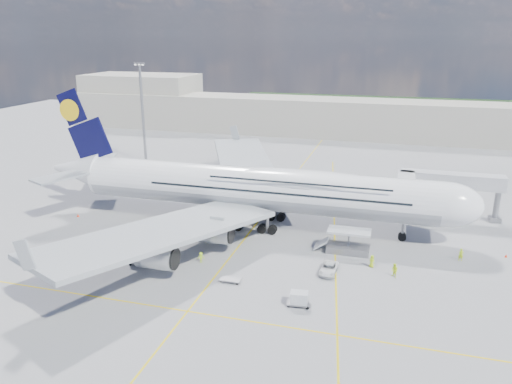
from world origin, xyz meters
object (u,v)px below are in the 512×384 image
(crew_van, at_px, (372,261))
(dolly_back, at_px, (111,250))
(crew_nose, at_px, (461,255))
(cone_tail, at_px, (78,215))
(dolly_row_c, at_px, (178,237))
(cone_wing_left_inner, at_px, (205,190))
(dolly_nose_far, at_px, (299,298))
(crew_tug, at_px, (201,257))
(jet_bridge, at_px, (434,184))
(catering_truck_outer, at_px, (242,172))
(cargo_loader, at_px, (347,244))
(cone_nose, at_px, (506,256))
(cone_wing_right_outer, at_px, (95,255))
(catering_truck_inner, at_px, (238,189))
(service_van, at_px, (329,269))
(crew_wing, at_px, (178,234))
(airliner, at_px, (257,188))
(light_mast, at_px, (143,112))
(dolly_nose_near, at_px, (230,279))
(dolly_row_a, at_px, (138,259))
(crew_loader, at_px, (394,270))
(baggage_tug, at_px, (170,251))
(dolly_row_b, at_px, (107,244))
(cone_wing_right_inner, at_px, (164,244))
(cone_wing_left_outer, at_px, (196,182))

(crew_van, bearing_deg, dolly_back, 49.03)
(crew_nose, bearing_deg, cone_tail, 173.42)
(dolly_row_c, distance_m, cone_wing_left_inner, 26.06)
(dolly_nose_far, distance_m, crew_tug, 18.28)
(jet_bridge, bearing_deg, catering_truck_outer, 159.17)
(cargo_loader, bearing_deg, cone_wing_left_inner, 144.84)
(cargo_loader, xyz_separation_m, dolly_nose_far, (-4.00, -17.83, -0.24))
(cone_nose, xyz_separation_m, cone_wing_right_outer, (-60.03, -16.94, 0.01))
(jet_bridge, distance_m, crew_nose, 17.93)
(cargo_loader, height_order, crew_nose, cargo_loader)
(catering_truck_inner, bearing_deg, service_van, -48.58)
(crew_nose, height_order, cone_wing_left_inner, crew_nose)
(dolly_nose_far, xyz_separation_m, crew_wing, (-23.40, 15.29, -0.05))
(airliner, xyz_separation_m, light_mast, (-40.26, 35.00, 6.34))
(service_van, xyz_separation_m, crew_nose, (18.35, 9.39, 0.31))
(dolly_nose_far, relative_size, dolly_nose_near, 1.07)
(dolly_row_c, xyz_separation_m, cone_wing_right_outer, (-9.30, -9.71, -0.04))
(dolly_nose_far, bearing_deg, dolly_row_a, 163.37)
(crew_wing, relative_size, cone_tail, 3.22)
(dolly_back, xyz_separation_m, cone_nose, (57.49, 16.50, -0.91))
(dolly_nose_near, xyz_separation_m, crew_loader, (21.49, 7.54, 0.68))
(cone_tail, bearing_deg, crew_nose, -0.45)
(cone_tail, bearing_deg, dolly_nose_far, -23.55)
(baggage_tug, relative_size, catering_truck_outer, 0.36)
(light_mast, bearing_deg, catering_truck_outer, -16.45)
(dolly_row_b, height_order, service_van, dolly_row_b)
(dolly_back, relative_size, crew_loader, 1.90)
(jet_bridge, height_order, service_van, jet_bridge)
(catering_truck_outer, relative_size, crew_van, 3.72)
(crew_nose, height_order, cone_wing_right_inner, crew_nose)
(dolly_back, distance_m, cone_wing_right_inner, 8.40)
(jet_bridge, relative_size, cone_wing_right_inner, 38.77)
(cone_wing_left_inner, bearing_deg, catering_truck_outer, 63.93)
(cargo_loader, distance_m, cone_wing_left_inner, 39.95)
(dolly_nose_far, height_order, service_van, dolly_nose_far)
(cone_wing_left_outer, bearing_deg, dolly_row_c, -72.66)
(jet_bridge, distance_m, crew_van, 24.83)
(jet_bridge, relative_size, cone_wing_left_outer, 29.44)
(dolly_row_c, relative_size, cone_wing_left_outer, 4.36)
(dolly_nose_near, xyz_separation_m, crew_tug, (-6.11, 4.49, 0.49))
(light_mast, relative_size, crew_nose, 13.08)
(airliner, height_order, service_van, airliner)
(cargo_loader, distance_m, cone_wing_right_outer, 38.61)
(cargo_loader, bearing_deg, crew_van, -47.21)
(crew_nose, distance_m, cone_wing_left_inner, 53.78)
(baggage_tug, distance_m, cone_wing_right_inner, 3.94)
(jet_bridge, bearing_deg, cone_nose, -51.92)
(dolly_row_c, relative_size, catering_truck_outer, 0.40)
(crew_tug, xyz_separation_m, cone_nose, (43.79, 14.42, -0.57))
(crew_wing, distance_m, crew_van, 31.48)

